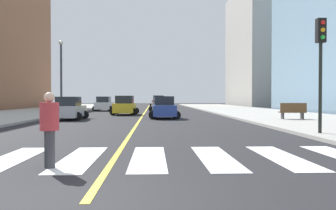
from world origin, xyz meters
The scene contains 15 objects.
ground_plane centered at (0.00, 0.00, 0.00)m, with size 220.00×220.00×0.00m, color black.
sidewalk_kerb_east centered at (12.20, 20.00, 0.07)m, with size 10.00×120.00×0.15m, color #9E9B93.
crosswalk_paint centered at (0.00, 4.00, 0.01)m, with size 13.50×4.00×0.01m.
lane_divider_paint centered at (0.00, 40.00, 0.01)m, with size 0.16×80.00×0.01m, color yellow.
parking_garage_concrete centered at (28.09, 69.97, 12.71)m, with size 18.00×24.00×25.43m, color #9E9B93.
car_red_nearest centered at (1.81, 54.54, 0.97)m, with size 3.01×4.71×2.07m.
car_gray_second centered at (1.74, 33.76, 0.86)m, with size 2.64×4.15×1.83m.
car_yellow_third centered at (-1.76, 28.22, 0.86)m, with size 2.64×4.16×1.84m.
car_blue_fourth centered at (1.85, 22.24, 0.82)m, with size 2.46×3.93×1.75m.
car_white_fifth centered at (-5.26, 38.74, 0.85)m, with size 2.58×4.08×1.81m.
car_silver_sixth centered at (-5.24, 20.73, 0.80)m, with size 2.42×3.85×1.71m.
traffic_light_near_corner centered at (7.95, 8.88, 3.49)m, with size 0.36×0.41×4.75m.
park_bench centered at (10.68, 18.47, 0.69)m, with size 1.84×0.71×1.12m.
pedestrian_crossing centered at (-1.35, 2.82, 0.96)m, with size 0.43×0.43×1.74m.
street_lamp centered at (-7.87, 28.49, 4.32)m, with size 0.44×0.44×7.02m.
Camera 1 is at (1.05, -5.22, 1.60)m, focal length 37.07 mm.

